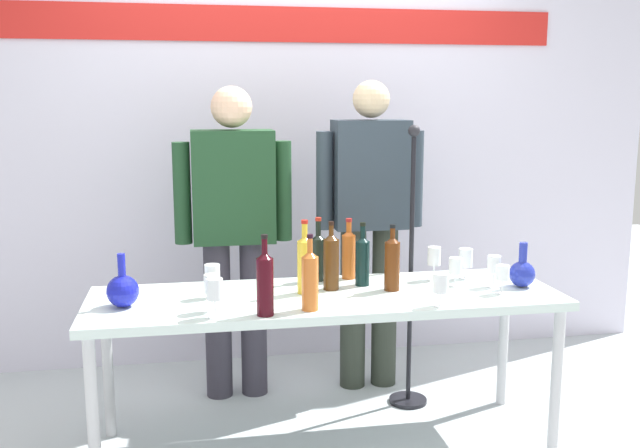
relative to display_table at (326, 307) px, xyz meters
name	(u,v)px	position (x,y,z in m)	size (l,w,h in m)	color
ground_plane	(326,444)	(0.00, 0.00, -0.66)	(10.00, 10.00, 0.00)	#B2BBBF
back_wall	(287,113)	(0.00, 1.25, 0.84)	(4.64, 0.11, 3.00)	silver
display_table	(326,307)	(0.00, 0.00, 0.00)	(2.11, 0.65, 0.72)	silver
decanter_blue_left	(123,290)	(-0.88, -0.04, 0.13)	(0.14, 0.14, 0.23)	#181EAF
decanter_blue_right	(522,272)	(0.92, -0.04, 0.13)	(0.12, 0.12, 0.21)	#212DA1
presenter_left	(234,223)	(-0.37, 0.65, 0.29)	(0.61, 0.22, 1.66)	#35323D
presenter_right	(370,216)	(0.37, 0.65, 0.30)	(0.59, 0.22, 1.69)	#2F362C
wine_bottle_0	(310,279)	(-0.11, -0.22, 0.19)	(0.07, 0.07, 0.32)	#CE6625
wine_bottle_1	(349,252)	(0.16, 0.26, 0.19)	(0.07, 0.07, 0.30)	orange
wine_bottle_2	(392,262)	(0.31, 0.01, 0.19)	(0.07, 0.07, 0.31)	#54260B
wine_bottle_3	(265,282)	(-0.30, -0.26, 0.20)	(0.07, 0.07, 0.33)	#37050E
wine_bottle_4	(362,259)	(0.20, 0.12, 0.19)	(0.07, 0.07, 0.30)	black
wine_bottle_5	(305,262)	(-0.09, 0.04, 0.20)	(0.07, 0.07, 0.34)	gold
wine_bottle_6	(331,260)	(0.04, 0.08, 0.20)	(0.07, 0.07, 0.32)	#4A2A0F
wine_bottle_7	(318,255)	(0.01, 0.25, 0.19)	(0.07, 0.07, 0.31)	black
wine_glass_left_0	(212,285)	(-0.51, -0.17, 0.17)	(0.06, 0.06, 0.16)	white
wine_glass_left_1	(212,273)	(-0.50, 0.04, 0.17)	(0.07, 0.07, 0.15)	white
wine_glass_left_2	(215,290)	(-0.50, -0.26, 0.17)	(0.07, 0.07, 0.16)	white
wine_glass_right_0	(503,274)	(0.78, -0.13, 0.15)	(0.06, 0.06, 0.13)	white
wine_glass_right_1	(434,257)	(0.56, 0.16, 0.17)	(0.06, 0.06, 0.16)	white
wine_glass_right_2	(455,267)	(0.62, 0.03, 0.15)	(0.06, 0.06, 0.14)	white
wine_glass_right_3	(441,284)	(0.44, -0.27, 0.16)	(0.07, 0.07, 0.14)	white
wine_glass_right_4	(466,258)	(0.72, 0.15, 0.16)	(0.07, 0.07, 0.15)	white
wine_glass_right_5	(494,265)	(0.79, -0.02, 0.17)	(0.06, 0.06, 0.15)	white
microphone_stand	(410,314)	(0.52, 0.38, -0.18)	(0.20, 0.20, 1.46)	black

